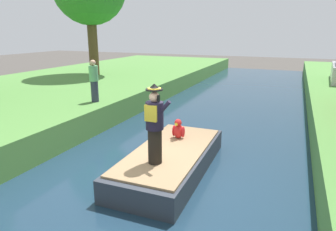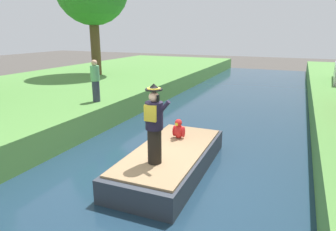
{
  "view_description": "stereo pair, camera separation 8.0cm",
  "coord_description": "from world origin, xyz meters",
  "px_view_note": "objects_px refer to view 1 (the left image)",
  "views": [
    {
      "loc": [
        2.74,
        -5.92,
        3.64
      ],
      "look_at": [
        -0.06,
        0.63,
        1.61
      ],
      "focal_mm": 31.68,
      "sensor_mm": 36.0,
      "label": 1
    },
    {
      "loc": [
        2.81,
        -5.89,
        3.64
      ],
      "look_at": [
        -0.06,
        0.63,
        1.61
      ],
      "focal_mm": 31.68,
      "sensor_mm": 36.0,
      "label": 2
    }
  ],
  "objects_px": {
    "person_bystander": "(94,81)",
    "person_pirate": "(155,125)",
    "boat": "(170,160)",
    "parrot_plush": "(178,130)"
  },
  "relations": [
    {
      "from": "boat",
      "to": "person_bystander",
      "type": "height_order",
      "value": "person_bystander"
    },
    {
      "from": "person_pirate",
      "to": "parrot_plush",
      "type": "height_order",
      "value": "person_pirate"
    },
    {
      "from": "boat",
      "to": "parrot_plush",
      "type": "bearing_deg",
      "value": 97.24
    },
    {
      "from": "boat",
      "to": "parrot_plush",
      "type": "xyz_separation_m",
      "value": [
        -0.11,
        0.84,
        0.55
      ]
    },
    {
      "from": "person_bystander",
      "to": "person_pirate",
      "type": "bearing_deg",
      "value": -39.57
    },
    {
      "from": "boat",
      "to": "person_bystander",
      "type": "xyz_separation_m",
      "value": [
        -4.23,
        2.59,
        1.43
      ]
    },
    {
      "from": "parrot_plush",
      "to": "person_bystander",
      "type": "height_order",
      "value": "person_bystander"
    },
    {
      "from": "boat",
      "to": "parrot_plush",
      "type": "height_order",
      "value": "parrot_plush"
    },
    {
      "from": "person_bystander",
      "to": "boat",
      "type": "bearing_deg",
      "value": -31.45
    },
    {
      "from": "person_pirate",
      "to": "parrot_plush",
      "type": "xyz_separation_m",
      "value": [
        -0.1,
        1.74,
        -0.68
      ]
    }
  ]
}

